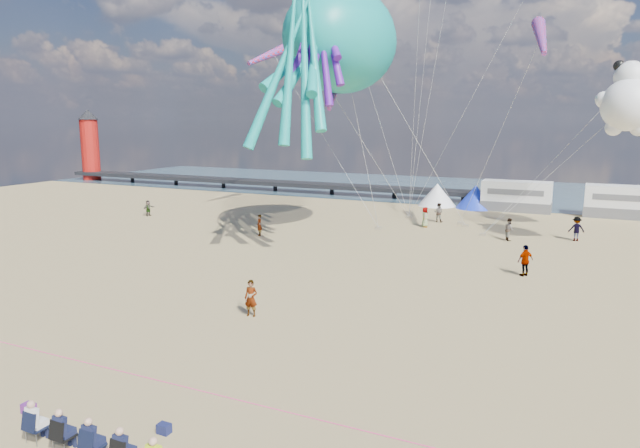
{
  "coord_description": "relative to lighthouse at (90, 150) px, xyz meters",
  "views": [
    {
      "loc": [
        12.28,
        -19.56,
        9.12
      ],
      "look_at": [
        0.26,
        6.0,
        3.9
      ],
      "focal_mm": 32.0,
      "sensor_mm": 36.0,
      "label": 1
    }
  ],
  "objects": [
    {
      "name": "beachgoer_2",
      "position": [
        67.85,
        -17.01,
        -3.57
      ],
      "size": [
        1.05,
        0.91,
        1.86
      ],
      "primitive_type": "imported",
      "rotation": [
        0.0,
        0.0,
        3.4
      ],
      "color": "#7F6659",
      "rests_on": "ground"
    },
    {
      "name": "beachgoer_5",
      "position": [
        45.14,
        -25.64,
        -3.65
      ],
      "size": [
        1.49,
        1.44,
        1.7
      ],
      "primitive_type": "imported",
      "rotation": [
        0.0,
        0.0,
        5.53
      ],
      "color": "#7F6659",
      "rests_on": "ground"
    },
    {
      "name": "rope_line",
      "position": [
        56.0,
        -49.0,
        -4.48
      ],
      "size": [
        34.0,
        0.03,
        0.03
      ],
      "primitive_type": "cylinder",
      "rotation": [
        0.0,
        1.57,
        0.0
      ],
      "color": "#F2338C",
      "rests_on": "ground"
    },
    {
      "name": "sandbag_d",
      "position": [
        58.52,
        -13.85,
        -4.39
      ],
      "size": [
        0.5,
        0.35,
        0.22
      ],
      "primitive_type": "cube",
      "color": "gray",
      "rests_on": "ground"
    },
    {
      "name": "sandbag_b",
      "position": [
        59.15,
        -14.87,
        -4.39
      ],
      "size": [
        0.5,
        0.35,
        0.22
      ],
      "primitive_type": "cube",
      "color": "gray",
      "rests_on": "ground"
    },
    {
      "name": "lighthouse",
      "position": [
        0.0,
        0.0,
        0.0
      ],
      "size": [
        2.6,
        2.6,
        9.0
      ],
      "primitive_type": "cylinder",
      "color": "#A5140F",
      "rests_on": "ground"
    },
    {
      "name": "spectator_row",
      "position": [
        56.78,
        -53.47,
        -3.85
      ],
      "size": [
        6.1,
        0.9,
        1.3
      ],
      "primitive_type": null,
      "color": "black",
      "rests_on": "ground"
    },
    {
      "name": "water",
      "position": [
        56.0,
        11.0,
        -4.48
      ],
      "size": [
        120.0,
        120.0,
        0.0
      ],
      "primitive_type": "plane",
      "color": "#314F5F",
      "rests_on": "ground"
    },
    {
      "name": "tent_white",
      "position": [
        54.0,
        -4.0,
        -3.3
      ],
      "size": [
        4.0,
        4.0,
        2.4
      ],
      "primitive_type": "cone",
      "color": "white",
      "rests_on": "ground"
    },
    {
      "name": "sandbag_e",
      "position": [
        53.47,
        -12.55,
        -4.39
      ],
      "size": [
        0.5,
        0.35,
        0.22
      ],
      "primitive_type": "cube",
      "color": "gray",
      "rests_on": "ground"
    },
    {
      "name": "beachgoer_6",
      "position": [
        56.02,
        -16.42,
        -3.64
      ],
      "size": [
        0.55,
        0.71,
        1.73
      ],
      "primitive_type": "imported",
      "rotation": [
        0.0,
        0.0,
        1.82
      ],
      "color": "#7F6659",
      "rests_on": "ground"
    },
    {
      "name": "beachgoer_7",
      "position": [
        56.48,
        -13.56,
        -3.64
      ],
      "size": [
        0.87,
        0.58,
        1.72
      ],
      "primitive_type": "imported",
      "rotation": [
        0.0,
        0.0,
        3.1
      ],
      "color": "#7F6659",
      "rests_on": "ground"
    },
    {
      "name": "kite_octopus_purple",
      "position": [
        51.55,
        -23.07,
        11.67
      ],
      "size": [
        7.78,
        10.44,
        10.98
      ],
      "primitive_type": null,
      "rotation": [
        0.0,
        0.0,
        0.44
      ],
      "color": "#571598"
    },
    {
      "name": "windsock_right",
      "position": [
        50.26,
        -22.92,
        6.47
      ],
      "size": [
        2.26,
        4.98,
        4.93
      ],
      "primitive_type": null,
      "rotation": [
        0.0,
        0.0,
        0.29
      ],
      "color": "red"
    },
    {
      "name": "pier",
      "position": [
        28.0,
        0.0,
        -3.5
      ],
      "size": [
        60.0,
        3.0,
        0.5
      ],
      "primitive_type": "cube",
      "color": "black",
      "rests_on": "ground"
    },
    {
      "name": "windsock_mid",
      "position": [
        64.63,
        -19.73,
        10.17
      ],
      "size": [
        2.1,
        6.65,
        6.58
      ],
      "primitive_type": null,
      "rotation": [
        0.0,
        0.0,
        0.17
      ],
      "color": "red"
    },
    {
      "name": "standing_person",
      "position": [
        54.5,
        -41.84,
        -3.63
      ],
      "size": [
        0.69,
        0.51,
        1.74
      ],
      "primitive_type": "imported",
      "rotation": [
        0.0,
        0.0,
        0.15
      ],
      "color": "tan",
      "rests_on": "ground"
    },
    {
      "name": "beachgoer_3",
      "position": [
        65.38,
        -29.08,
        -3.56
      ],
      "size": [
        1.33,
        1.37,
        1.88
      ],
      "primitive_type": "imported",
      "rotation": [
        0.0,
        0.0,
        3.98
      ],
      "color": "#7F6659",
      "rests_on": "ground"
    },
    {
      "name": "windsock_left",
      "position": [
        40.98,
        -15.76,
        10.61
      ],
      "size": [
        2.75,
        6.75,
        6.69
      ],
      "primitive_type": null,
      "rotation": [
        0.0,
        0.0,
        -0.25
      ],
      "color": "red"
    },
    {
      "name": "kite_octopus_teal",
      "position": [
        51.24,
        -23.7,
        10.28
      ],
      "size": [
        6.39,
        12.9,
        14.27
      ],
      "primitive_type": null,
      "rotation": [
        0.0,
        0.0,
        0.09
      ],
      "color": "#119890"
    },
    {
      "name": "tent_blue",
      "position": [
        58.0,
        -4.0,
        -3.3
      ],
      "size": [
        4.0,
        4.0,
        2.4
      ],
      "primitive_type": "cone",
      "color": "#1933CC",
      "rests_on": "ground"
    },
    {
      "name": "sandbag_a",
      "position": [
        52.78,
        -19.09,
        -4.39
      ],
      "size": [
        0.5,
        0.35,
        0.22
      ],
      "primitive_type": "cube",
      "color": "gray",
      "rests_on": "ground"
    },
    {
      "name": "ground",
      "position": [
        56.0,
        -44.0,
        -4.5
      ],
      "size": [
        120.0,
        120.0,
        0.0
      ],
      "primitive_type": "plane",
      "color": "tan",
      "rests_on": "ground"
    },
    {
      "name": "beachgoer_4",
      "position": [
        30.65,
        -22.03,
        -3.76
      ],
      "size": [
        0.42,
        0.89,
        1.48
      ],
      "primitive_type": "imported",
      "rotation": [
        0.0,
        0.0,
        1.51
      ],
      "color": "#7F6659",
      "rests_on": "ground"
    },
    {
      "name": "kite_panda",
      "position": [
        70.37,
        -20.14,
        5.52
      ],
      "size": [
        5.16,
        5.0,
        5.88
      ],
      "primitive_type": null,
      "rotation": [
        0.0,
        0.0,
        -0.31
      ],
      "color": "white"
    },
    {
      "name": "sandbag_c",
      "position": [
        61.18,
        -18.21,
        -4.39
      ],
      "size": [
        0.5,
        0.35,
        0.22
      ],
      "primitive_type": "cube",
      "color": "gray",
      "rests_on": "ground"
    },
    {
      "name": "motorhome_1",
      "position": [
        71.5,
        -4.0,
        -3.0
      ],
      "size": [
        6.6,
        2.5,
        3.0
      ],
      "primitive_type": "cube",
      "color": "silver",
      "rests_on": "ground"
    },
    {
      "name": "motorhome_0",
      "position": [
        62.0,
        -4.0,
        -3.0
      ],
      "size": [
        6.6,
        2.5,
        3.0
      ],
      "primitive_type": "cube",
      "color": "silver",
      "rests_on": "ground"
    },
    {
      "name": "beachgoer_1",
      "position": [
        63.23,
        -19.05,
        -3.64
      ],
      "size": [
        0.83,
        0.98,
        1.71
      ],
      "primitive_type": "imported",
      "rotation": [
        0.0,
        0.0,
        1.98
      ],
      "color": "#7F6659",
      "rests_on": "ground"
    },
    {
      "name": "cooler_navy",
      "position": [
        57.58,
        -51.6,
        -4.35
      ],
      "size": [
        0.38,
        0.28,
        0.3
      ],
      "primitive_type": "cube",
      "color": "#161B46",
      "rests_on": "ground"
    },
    {
      "name": "cooler_purple",
      "position": [
        52.94,
        -52.49,
        -4.34
      ],
      "size": [
        0.4,
        0.3,
        0.32
      ],
      "primitive_type": "cube",
      "color": "#601F77",
      "rests_on": "ground"
    }
  ]
}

